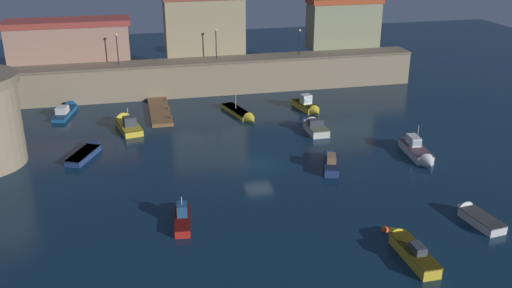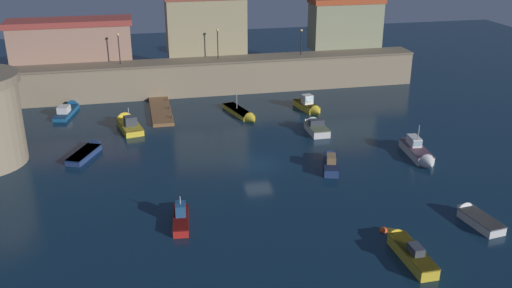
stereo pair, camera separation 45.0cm
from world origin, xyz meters
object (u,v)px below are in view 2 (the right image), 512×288
Objects in this scene: moored_boat_4 at (69,109)px; moored_boat_5 at (331,161)px; moored_boat_7 at (243,114)px; moored_boat_9 at (407,249)px; quay_lamp_2 at (301,38)px; moored_boat_6 at (419,153)px; moored_boat_3 at (474,217)px; moored_boat_1 at (309,106)px; moored_boat_10 at (128,123)px; quay_lamp_0 at (119,44)px; moored_boat_8 at (89,150)px; moored_boat_0 at (315,127)px; quay_lamp_1 at (218,39)px; moored_boat_2 at (181,215)px; mooring_buoy_0 at (383,231)px.

moored_boat_5 is at bearing -118.46° from moored_boat_4.
moored_boat_9 is (5.28, -30.64, 0.20)m from moored_boat_7.
quay_lamp_2 is 26.87m from moored_boat_6.
quay_lamp_2 is 0.71× the size of moored_boat_3.
moored_boat_10 is at bearing -98.75° from moored_boat_1.
quay_lamp_2 is at bearing -76.39° from moored_boat_10.
moored_boat_3 is 30.12m from moored_boat_7.
quay_lamp_0 reaches higher than moored_boat_8.
quay_lamp_1 is at bearing 25.09° from moored_boat_0.
quay_lamp_2 reaches higher than moored_boat_1.
quay_lamp_2 is at bearing 0.00° from quay_lamp_0.
moored_boat_7 reaches higher than moored_boat_4.
moored_boat_5 reaches higher than moored_boat_4.
moored_boat_9 reaches higher than moored_boat_4.
moored_boat_6 reaches higher than moored_boat_0.
moored_boat_7 is at bearing -133.75° from quay_lamp_2.
quay_lamp_0 is 12.21m from quay_lamp_1.
moored_boat_10 is at bearing 68.47° from moored_boat_5.
moored_boat_7 is at bearing -16.27° from moored_boat_2.
quay_lamp_0 is at bearing 13.15° from moored_boat_2.
moored_boat_4 is 1.05× the size of moored_boat_10.
moored_boat_3 is at bearing -70.31° from quay_lamp_1.
moored_boat_5 is 0.85× the size of moored_boat_9.
quay_lamp_2 reaches higher than moored_boat_2.
moored_boat_9 is 3.32m from mooring_buoy_0.
moored_boat_10 is (-22.79, -11.05, -6.17)m from quay_lamp_2.
moored_boat_4 is 0.94× the size of moored_boat_7.
moored_boat_10 is at bearing 30.63° from moored_boat_9.
mooring_buoy_0 is at bearing 81.43° from moored_boat_3.
quay_lamp_2 is 32.60m from moored_boat_8.
moored_boat_4 is at bearing 66.81° from moored_boat_5.
moored_boat_6 is at bearing 26.52° from moored_boat_7.
moored_boat_2 reaches higher than moored_boat_1.
moored_boat_2 is at bearing 161.65° from mooring_buoy_0.
moored_boat_7 reaches higher than moored_boat_2.
quay_lamp_2 is 0.63× the size of moored_boat_5.
mooring_buoy_0 is at bearing -17.98° from moored_boat_1.
quay_lamp_0 is 32.39m from moored_boat_5.
moored_boat_3 is at bearing -164.93° from moored_boat_0.
moored_boat_1 is at bearing 1.11° from moored_boat_3.
moored_boat_6 is at bearing -72.68° from moored_boat_5.
quay_lamp_2 reaches higher than moored_boat_5.
mooring_buoy_0 is at bearing -162.69° from moored_boat_5.
quay_lamp_0 is 0.59× the size of moored_boat_10.
moored_boat_2 is (-15.87, -16.31, -0.01)m from moored_boat_0.
quay_lamp_1 is at bearing -143.88° from moored_boat_6.
moored_boat_8 is at bearing 87.63° from moored_boat_5.
moored_boat_10 is at bearing 15.59° from moored_boat_2.
moored_boat_6 is 14.78m from mooring_buoy_0.
moored_boat_9 is at bearing -24.11° from moored_boat_6.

